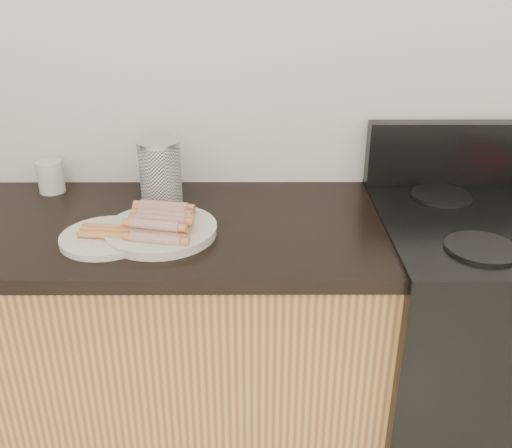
{
  "coord_description": "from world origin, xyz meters",
  "views": [
    {
      "loc": [
        0.05,
        0.26,
        1.57
      ],
      "look_at": [
        0.05,
        1.62,
        0.93
      ],
      "focal_mm": 40.0,
      "sensor_mm": 36.0,
      "label": 1
    }
  ],
  "objects_px": {
    "main_plate": "(161,232)",
    "mug": "(51,177)",
    "stove": "(492,354)",
    "side_plate": "(106,237)",
    "canister": "(160,172)"
  },
  "relations": [
    {
      "from": "stove",
      "to": "main_plate",
      "type": "distance_m",
      "value": 1.08
    },
    {
      "from": "side_plate",
      "to": "main_plate",
      "type": "bearing_deg",
      "value": 12.75
    },
    {
      "from": "stove",
      "to": "canister",
      "type": "xyz_separation_m",
      "value": [
        -1.01,
        0.15,
        0.54
      ]
    },
    {
      "from": "main_plate",
      "to": "stove",
      "type": "bearing_deg",
      "value": 3.64
    },
    {
      "from": "stove",
      "to": "main_plate",
      "type": "height_order",
      "value": "main_plate"
    },
    {
      "from": "stove",
      "to": "mug",
      "type": "distance_m",
      "value": 1.47
    },
    {
      "from": "stove",
      "to": "main_plate",
      "type": "relative_size",
      "value": 3.11
    },
    {
      "from": "main_plate",
      "to": "mug",
      "type": "distance_m",
      "value": 0.49
    },
    {
      "from": "main_plate",
      "to": "mug",
      "type": "height_order",
      "value": "mug"
    },
    {
      "from": "main_plate",
      "to": "side_plate",
      "type": "distance_m",
      "value": 0.14
    },
    {
      "from": "main_plate",
      "to": "mug",
      "type": "xyz_separation_m",
      "value": [
        -0.38,
        0.31,
        0.04
      ]
    },
    {
      "from": "canister",
      "to": "side_plate",
      "type": "bearing_deg",
      "value": -114.39
    },
    {
      "from": "stove",
      "to": "mug",
      "type": "height_order",
      "value": "mug"
    },
    {
      "from": "stove",
      "to": "side_plate",
      "type": "height_order",
      "value": "side_plate"
    },
    {
      "from": "side_plate",
      "to": "stove",
      "type": "bearing_deg",
      "value": 4.78
    }
  ]
}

